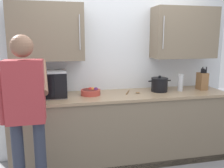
# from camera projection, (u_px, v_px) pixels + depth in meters

# --- Properties ---
(back_wall_tiled) EXTENTS (3.35, 0.44, 2.72)m
(back_wall_tiled) POSITION_uv_depth(u_px,v_px,m) (117.00, 52.00, 3.30)
(back_wall_tiled) COLOR silver
(back_wall_tiled) RESTS_ON ground_plane
(counter_unit) EXTENTS (2.85, 0.65, 0.95)m
(counter_unit) POSITION_uv_depth(u_px,v_px,m) (122.00, 128.00, 3.20)
(counter_unit) COLOR #756651
(counter_unit) RESTS_ON ground_plane
(microwave_oven) EXTENTS (0.53, 0.36, 0.32)m
(microwave_oven) POSITION_uv_depth(u_px,v_px,m) (43.00, 85.00, 2.90)
(microwave_oven) COLOR #B7BABF
(microwave_oven) RESTS_ON counter_unit
(wooden_spoon) EXTENTS (0.21, 0.20, 0.02)m
(wooden_spoon) POSITION_uv_depth(u_px,v_px,m) (133.00, 92.00, 3.15)
(wooden_spoon) COLOR brown
(wooden_spoon) RESTS_ON counter_unit
(fruit_bowl) EXTENTS (0.25, 0.25, 0.10)m
(fruit_bowl) POSITION_uv_depth(u_px,v_px,m) (91.00, 92.00, 3.05)
(fruit_bowl) COLOR #AD3D33
(fruit_bowl) RESTS_ON counter_unit
(thermos_flask) EXTENTS (0.08, 0.08, 0.23)m
(thermos_flask) POSITION_uv_depth(u_px,v_px,m) (180.00, 83.00, 3.27)
(thermos_flask) COLOR #B7BABF
(thermos_flask) RESTS_ON counter_unit
(knife_block) EXTENTS (0.11, 0.15, 0.33)m
(knife_block) POSITION_uv_depth(u_px,v_px,m) (202.00, 81.00, 3.36)
(knife_block) COLOR brown
(knife_block) RESTS_ON counter_unit
(stock_pot) EXTENTS (0.32, 0.23, 0.22)m
(stock_pot) POSITION_uv_depth(u_px,v_px,m) (159.00, 85.00, 3.24)
(stock_pot) COLOR black
(stock_pot) RESTS_ON counter_unit
(person_figure) EXTENTS (0.44, 0.56, 1.70)m
(person_figure) POSITION_uv_depth(u_px,v_px,m) (26.00, 110.00, 2.17)
(person_figure) COLOR #282D3D
(person_figure) RESTS_ON ground_plane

